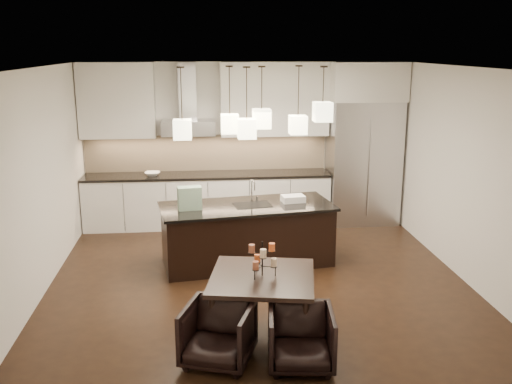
{
  "coord_description": "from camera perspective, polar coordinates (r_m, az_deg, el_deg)",
  "views": [
    {
      "loc": [
        -0.72,
        -7.19,
        3.05
      ],
      "look_at": [
        0.0,
        0.2,
        1.15
      ],
      "focal_mm": 40.0,
      "sensor_mm": 36.0,
      "label": 1
    }
  ],
  "objects": [
    {
      "name": "upper_cab_left",
      "position": [
        9.89,
        -13.75,
        8.88
      ],
      "size": [
        1.25,
        0.35,
        1.25
      ],
      "primitive_type": "cube",
      "color": "silver",
      "rests_on": "wall_back"
    },
    {
      "name": "pendant_a",
      "position": [
        7.64,
        -7.37,
        6.23
      ],
      "size": [
        0.24,
        0.24,
        0.26
      ],
      "primitive_type": "cube",
      "color": "beige",
      "rests_on": "ceiling"
    },
    {
      "name": "hood_canopy",
      "position": [
        9.76,
        -6.77,
        6.43
      ],
      "size": [
        0.9,
        0.52,
        0.24
      ],
      "primitive_type": "cube",
      "color": "#B7B7BA",
      "rests_on": "wall_back"
    },
    {
      "name": "lower_cabinets",
      "position": [
        9.97,
        -4.83,
        -0.87
      ],
      "size": [
        4.21,
        0.62,
        0.88
      ],
      "primitive_type": "cube",
      "color": "silver",
      "rests_on": "floor"
    },
    {
      "name": "pendant_b",
      "position": [
        7.94,
        -2.64,
        6.82
      ],
      "size": [
        0.24,
        0.24,
        0.26
      ],
      "primitive_type": "cube",
      "color": "beige",
      "rests_on": "ceiling"
    },
    {
      "name": "fridge_panel",
      "position": [
        9.99,
        11.03,
        10.81
      ],
      "size": [
        1.26,
        0.72,
        0.65
      ],
      "primitive_type": "cube",
      "color": "silver",
      "rests_on": "refrigerator"
    },
    {
      "name": "fruit_bowl",
      "position": [
        9.83,
        -10.31,
        1.8
      ],
      "size": [
        0.27,
        0.27,
        0.06
      ],
      "primitive_type": "imported",
      "rotation": [
        0.0,
        0.0,
        -0.03
      ],
      "color": "silver",
      "rests_on": "countertop"
    },
    {
      "name": "armchair_left",
      "position": [
        5.79,
        -3.81,
        -13.98
      ],
      "size": [
        0.83,
        0.85,
        0.61
      ],
      "primitive_type": "imported",
      "rotation": [
        0.0,
        0.0,
        -0.33
      ],
      "color": "black",
      "rests_on": "floor"
    },
    {
      "name": "backsplash",
      "position": [
        10.08,
        -4.96,
        3.94
      ],
      "size": [
        4.21,
        0.02,
        0.63
      ],
      "primitive_type": "cube",
      "color": "tan",
      "rests_on": "countertop"
    },
    {
      "name": "food_container",
      "position": [
        8.25,
        3.72,
        -0.66
      ],
      "size": [
        0.35,
        0.27,
        0.09
      ],
      "primitive_type": "cube",
      "rotation": [
        0.0,
        0.0,
        0.15
      ],
      "color": "silver",
      "rests_on": "island_top"
    },
    {
      "name": "floor",
      "position": [
        7.85,
        0.14,
        -8.6
      ],
      "size": [
        5.5,
        5.5,
        0.02
      ],
      "primitive_type": "cube",
      "color": "black",
      "rests_on": "ground"
    },
    {
      "name": "pendant_f",
      "position": [
        7.63,
        -0.93,
        6.35
      ],
      "size": [
        0.24,
        0.24,
        0.26
      ],
      "primitive_type": "cube",
      "color": "beige",
      "rests_on": "ceiling"
    },
    {
      "name": "wall_front",
      "position": [
        4.78,
        3.48,
        -5.88
      ],
      "size": [
        5.5,
        0.02,
        2.8
      ],
      "primitive_type": "cube",
      "color": "silver",
      "rests_on": "ground"
    },
    {
      "name": "refrigerator",
      "position": [
        10.17,
        10.65,
        2.91
      ],
      "size": [
        1.2,
        0.72,
        2.15
      ],
      "primitive_type": "cube",
      "color": "#B7B7BA",
      "rests_on": "floor"
    },
    {
      "name": "pendant_d",
      "position": [
        8.13,
        4.21,
        6.71
      ],
      "size": [
        0.24,
        0.24,
        0.26
      ],
      "primitive_type": "cube",
      "color": "beige",
      "rests_on": "ceiling"
    },
    {
      "name": "ceiling",
      "position": [
        7.23,
        0.16,
        12.45
      ],
      "size": [
        5.5,
        5.5,
        0.02
      ],
      "primitive_type": "cube",
      "color": "white",
      "rests_on": "wall_back"
    },
    {
      "name": "wall_back",
      "position": [
        10.11,
        -1.42,
        4.97
      ],
      "size": [
        5.5,
        0.02,
        2.8
      ],
      "primitive_type": "cube",
      "color": "silver",
      "rests_on": "ground"
    },
    {
      "name": "faucet",
      "position": [
        8.14,
        -0.43,
        0.12
      ],
      "size": [
        0.13,
        0.24,
        0.36
      ],
      "primitive_type": null,
      "rotation": [
        0.0,
        0.0,
        0.15
      ],
      "color": "silver",
      "rests_on": "island_top"
    },
    {
      "name": "dining_table",
      "position": [
        6.33,
        0.62,
        -11.11
      ],
      "size": [
        1.28,
        1.28,
        0.66
      ],
      "primitive_type": null,
      "rotation": [
        0.0,
        0.0,
        -0.18
      ],
      "color": "black",
      "rests_on": "floor"
    },
    {
      "name": "candelabra",
      "position": [
        6.12,
        0.63,
        -6.68
      ],
      "size": [
        0.37,
        0.37,
        0.39
      ],
      "primitive_type": null,
      "rotation": [
        0.0,
        0.0,
        -0.18
      ],
      "color": "black",
      "rests_on": "dining_table"
    },
    {
      "name": "island_top",
      "position": [
        8.08,
        -0.92,
        -1.44
      ],
      "size": [
        2.56,
        1.37,
        0.04
      ],
      "primitive_type": "cube",
      "rotation": [
        0.0,
        0.0,
        0.15
      ],
      "color": "black",
      "rests_on": "island_body"
    },
    {
      "name": "pendant_e",
      "position": [
        7.82,
        6.68,
        7.97
      ],
      "size": [
        0.24,
        0.24,
        0.26
      ],
      "primitive_type": "cube",
      "color": "beige",
      "rests_on": "ceiling"
    },
    {
      "name": "candle_f",
      "position": [
        5.97,
        0.72,
        -6.15
      ],
      "size": [
        0.08,
        0.08,
        0.09
      ],
      "primitive_type": "cylinder",
      "rotation": [
        0.0,
        0.0,
        -0.18
      ],
      "color": "beige",
      "rests_on": "candelabra"
    },
    {
      "name": "wall_right",
      "position": [
        8.16,
        19.84,
        1.82
      ],
      "size": [
        0.02,
        5.5,
        2.8
      ],
      "primitive_type": "cube",
      "color": "silver",
      "rests_on": "ground"
    },
    {
      "name": "hood_chimney",
      "position": [
        9.81,
        -6.86,
        9.99
      ],
      "size": [
        0.3,
        0.28,
        0.96
      ],
      "primitive_type": "cube",
      "color": "#B7B7BA",
      "rests_on": "hood_canopy"
    },
    {
      "name": "pendant_c",
      "position": [
        7.8,
        0.57,
        7.34
      ],
      "size": [
        0.24,
        0.24,
        0.26
      ],
      "primitive_type": "cube",
      "color": "beige",
      "rests_on": "ceiling"
    },
    {
      "name": "island_body",
      "position": [
        8.21,
        -0.91,
        -4.36
      ],
      "size": [
        2.47,
        1.28,
        0.83
      ],
      "primitive_type": "cube",
      "rotation": [
        0.0,
        0.0,
        0.15
      ],
      "color": "black",
      "rests_on": "floor"
    },
    {
      "name": "candle_a",
      "position": [
        6.13,
        1.79,
        -7.03
      ],
      "size": [
        0.08,
        0.08,
        0.09
      ],
      "primitive_type": "cylinder",
      "rotation": [
        0.0,
        0.0,
        -0.18
      ],
      "color": "beige",
      "rests_on": "candelabra"
    },
    {
      "name": "wall_left",
      "position": [
        7.65,
        -20.89,
        0.94
      ],
      "size": [
        0.02,
        5.5,
        2.8
      ],
      "primitive_type": "cube",
      "color": "silver",
      "rests_on": "ground"
    },
    {
      "name": "upper_cab_right",
      "position": [
        9.88,
        1.87,
        9.27
      ],
      "size": [
        1.85,
        0.35,
        1.25
      ],
      "primitive_type": "cube",
      "color": "silver",
      "rests_on": "wall_back"
    },
    {
      "name": "armchair_right",
      "position": [
        5.74,
        4.52,
        -14.39
      ],
      "size": [
        0.7,
        0.71,
        0.59
      ],
      "primitive_type": "imported",
      "rotation": [
        0.0,
        0.0,
        -0.11
      ],
      "color": "black",
      "rests_on": "floor"
    },
    {
      "name": "candle_b",
      "position": [
        6.24,
        0.14,
        -6.63
      ],
      "size": [
        0.08,
        0.08,
        0.09
      ],
      "primitive_type": "cylinder",
      "rotation": [
        0.0,
        0.0,
        -0.18
      ],
      "color": "#E25D26",
      "rests_on": "candelabra"
    },
    {
      "name": "tote_bag",
      "position": [
        7.88,
        -6.66,
        -0.61
      ],
      "size": [
        0.34,
        0.22,
        0.32
      ],
      "primitive_type": "cube",
      "rotation": [
        0.0,
        0.0,
        0.15
      ],
      "color": "#1A5A34",
      "rests_on": "island_top"
    },
    {
      "name": "candle_e",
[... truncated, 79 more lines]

